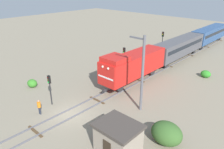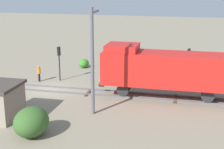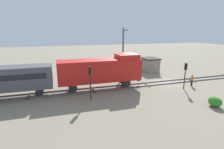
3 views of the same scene
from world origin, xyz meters
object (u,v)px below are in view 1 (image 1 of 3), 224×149
at_px(relay_hut, 118,138).
at_px(traffic_signal_mid, 124,55).
at_px(locomotive, 133,64).
at_px(catenary_mast, 142,73).
at_px(traffic_signal_far, 162,39).
at_px(passenger_car_trailing, 210,33).
at_px(traffic_signal_near, 50,85).
at_px(passenger_car_leading, 179,46).
at_px(worker_near_track, 39,106).

bearing_deg(relay_hut, traffic_signal_mid, 128.42).
bearing_deg(locomotive, catenary_mast, -45.25).
distance_m(locomotive, catenary_mast, 7.21).
height_order(traffic_signal_mid, traffic_signal_far, traffic_signal_far).
relative_size(passenger_car_trailing, traffic_signal_far, 3.07).
relative_size(locomotive, traffic_signal_far, 2.54).
relative_size(locomotive, traffic_signal_near, 3.21).
distance_m(locomotive, traffic_signal_near, 11.48).
height_order(passenger_car_trailing, traffic_signal_far, traffic_signal_far).
xyz_separation_m(traffic_signal_near, catenary_mast, (8.14, 6.04, 1.89)).
relative_size(passenger_car_leading, relay_hut, 4.00).
bearing_deg(traffic_signal_near, passenger_car_leading, 82.52).
relative_size(passenger_car_leading, traffic_signal_mid, 3.52).
xyz_separation_m(passenger_car_trailing, catenary_mast, (4.94, -32.92, 1.90)).
relative_size(traffic_signal_near, relay_hut, 1.03).
bearing_deg(catenary_mast, traffic_signal_far, 114.64).
distance_m(traffic_signal_mid, worker_near_track, 15.29).
bearing_deg(traffic_signal_far, relay_hut, -66.25).
height_order(passenger_car_leading, relay_hut, passenger_car_leading).
distance_m(worker_near_track, catenary_mast, 11.40).
bearing_deg(passenger_car_trailing, worker_near_track, -93.35).
bearing_deg(relay_hut, passenger_car_leading, 106.74).
bearing_deg(worker_near_track, passenger_car_leading, 51.39).
bearing_deg(passenger_car_leading, locomotive, -90.00).
distance_m(passenger_car_trailing, worker_near_track, 41.05).
bearing_deg(traffic_signal_far, passenger_car_trailing, 75.87).
distance_m(passenger_car_trailing, traffic_signal_near, 39.09).
bearing_deg(passenger_car_trailing, locomotive, -90.00).
distance_m(passenger_car_trailing, relay_hut, 40.25).
bearing_deg(traffic_signal_near, worker_near_track, -68.04).
bearing_deg(catenary_mast, worker_near_track, -132.45).
bearing_deg(traffic_signal_mid, worker_near_track, -86.23).
xyz_separation_m(locomotive, traffic_signal_near, (-3.20, -11.03, -0.24)).
height_order(passenger_car_trailing, traffic_signal_near, passenger_car_trailing).
height_order(passenger_car_leading, passenger_car_trailing, same).
bearing_deg(traffic_signal_far, catenary_mast, -65.36).
distance_m(passenger_car_leading, traffic_signal_near, 24.57).
bearing_deg(passenger_car_trailing, passenger_car_leading, -90.00).
bearing_deg(passenger_car_leading, traffic_signal_mid, -106.90).
bearing_deg(worker_near_track, traffic_signal_far, 59.18).
bearing_deg(relay_hut, worker_near_track, -171.87).
height_order(locomotive, traffic_signal_far, locomotive).
bearing_deg(passenger_car_leading, catenary_mast, -74.91).
bearing_deg(catenary_mast, relay_hut, -68.84).
relative_size(traffic_signal_near, catenary_mast, 0.43).
distance_m(worker_near_track, relay_hut, 10.01).
bearing_deg(passenger_car_trailing, relay_hut, -79.26).
xyz_separation_m(locomotive, passenger_car_trailing, (0.00, 27.94, -0.25)).
height_order(passenger_car_trailing, catenary_mast, catenary_mast).
distance_m(passenger_car_leading, passenger_car_trailing, 14.60).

